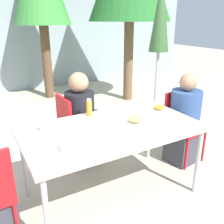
{
  "coord_description": "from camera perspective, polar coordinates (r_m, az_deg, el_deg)",
  "views": [
    {
      "loc": [
        -1.06,
        -1.87,
        1.71
      ],
      "look_at": [
        0.0,
        0.0,
        0.91
      ],
      "focal_mm": 40.0,
      "sensor_mm": 36.0,
      "label": 1
    }
  ],
  "objects": [
    {
      "name": "bottle",
      "position": [
        2.6,
        -5.26,
        0.98
      ],
      "size": [
        0.06,
        0.06,
        0.18
      ],
      "color": "#B7751E",
      "rests_on": "dining_table"
    },
    {
      "name": "closed_umbrella",
      "position": [
        3.71,
        10.91,
        19.04
      ],
      "size": [
        0.36,
        0.36,
        2.31
      ],
      "color": "#333333",
      "rests_on": "ground"
    },
    {
      "name": "plate_1",
      "position": [
        2.8,
        10.69,
        0.76
      ],
      "size": [
        0.21,
        0.21,
        0.06
      ],
      "color": "white",
      "rests_on": "dining_table"
    },
    {
      "name": "salad_bowl",
      "position": [
        1.97,
        -9.61,
        -7.78
      ],
      "size": [
        0.15,
        0.15,
        0.06
      ],
      "color": "white",
      "rests_on": "dining_table"
    },
    {
      "name": "ground_plane",
      "position": [
        2.74,
        0.0,
        -18.01
      ],
      "size": [
        24.0,
        24.0,
        0.0
      ],
      "primitive_type": "plane",
      "color": "#B2A893"
    },
    {
      "name": "dining_table",
      "position": [
        2.37,
        0.0,
        -4.57
      ],
      "size": [
        1.66,
        0.92,
        0.76
      ],
      "color": "silver",
      "rests_on": "ground"
    },
    {
      "name": "building_facade",
      "position": [
        6.68,
        -21.42,
        17.41
      ],
      "size": [
        10.0,
        0.2,
        3.0
      ],
      "color": "#89999E",
      "rests_on": "ground"
    },
    {
      "name": "chair_right",
      "position": [
        3.24,
        15.56,
        -1.88
      ],
      "size": [
        0.44,
        0.44,
        0.88
      ],
      "rotation": [
        0.0,
        0.0,
        -3.02
      ],
      "color": "red",
      "rests_on": "ground"
    },
    {
      "name": "chair_far",
      "position": [
        3.03,
        -8.97,
        -2.91
      ],
      "size": [
        0.42,
        0.42,
        0.88
      ],
      "rotation": [
        0.0,
        0.0,
        -1.53
      ],
      "color": "red",
      "rests_on": "ground"
    },
    {
      "name": "drinking_cup",
      "position": [
        2.32,
        -15.28,
        -3.15
      ],
      "size": [
        0.07,
        0.07,
        0.1
      ],
      "color": "silver",
      "rests_on": "dining_table"
    },
    {
      "name": "person_right",
      "position": [
        3.15,
        16.13,
        -2.34
      ],
      "size": [
        0.36,
        0.36,
        1.13
      ],
      "rotation": [
        0.0,
        0.0,
        -3.02
      ],
      "color": "#383842",
      "rests_on": "ground"
    },
    {
      "name": "person_far",
      "position": [
        3.01,
        -7.22,
        -2.38
      ],
      "size": [
        0.34,
        0.34,
        1.15
      ],
      "rotation": [
        0.0,
        0.0,
        -1.53
      ],
      "color": "#383842",
      "rests_on": "ground"
    },
    {
      "name": "plate_0",
      "position": [
        2.43,
        5.38,
        -2.03
      ],
      "size": [
        0.25,
        0.25,
        0.07
      ],
      "color": "white",
      "rests_on": "dining_table"
    }
  ]
}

